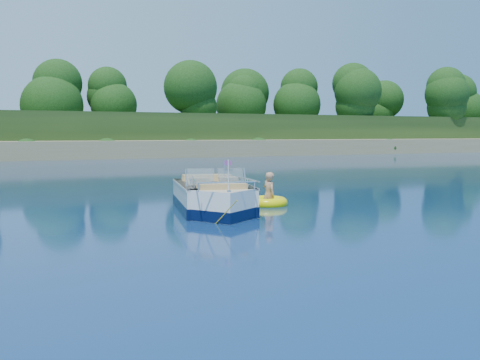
{
  "coord_description": "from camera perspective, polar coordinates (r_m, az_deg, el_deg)",
  "views": [
    {
      "loc": [
        -7.04,
        -10.09,
        2.16
      ],
      "look_at": [
        -1.16,
        3.48,
        0.85
      ],
      "focal_mm": 40.0,
      "sensor_mm": 36.0,
      "label": 1
    }
  ],
  "objects": [
    {
      "name": "treeline",
      "position": [
        51.7,
        -15.66,
        8.62
      ],
      "size": [
        150.0,
        7.12,
        8.19
      ],
      "color": "black",
      "rests_on": "ground"
    },
    {
      "name": "boy",
      "position": [
        15.96,
        3.03,
        -2.73
      ],
      "size": [
        0.44,
        0.79,
        1.47
      ],
      "primitive_type": "imported",
      "rotation": [
        0.0,
        -0.17,
        1.72
      ],
      "color": "tan",
      "rests_on": "ground"
    },
    {
      "name": "shoreline",
      "position": [
        74.2,
        -18.0,
        3.89
      ],
      "size": [
        170.0,
        59.0,
        6.0
      ],
      "color": "#8D7A52",
      "rests_on": "ground"
    },
    {
      "name": "motorboat",
      "position": [
        14.65,
        -2.78,
        -2.1
      ],
      "size": [
        2.46,
        5.15,
        1.73
      ],
      "rotation": [
        0.0,
        0.0,
        -0.19
      ],
      "color": "white",
      "rests_on": "ground"
    },
    {
      "name": "tow_tube",
      "position": [
        16.02,
        2.92,
        -2.39
      ],
      "size": [
        1.3,
        1.3,
        0.32
      ],
      "rotation": [
        0.0,
        0.0,
        -0.07
      ],
      "color": "#FAF103",
      "rests_on": "ground"
    },
    {
      "name": "ground",
      "position": [
        12.49,
        11.36,
        -4.99
      ],
      "size": [
        160.0,
        160.0,
        0.0
      ],
      "primitive_type": "plane",
      "color": "#091A41",
      "rests_on": "ground"
    }
  ]
}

